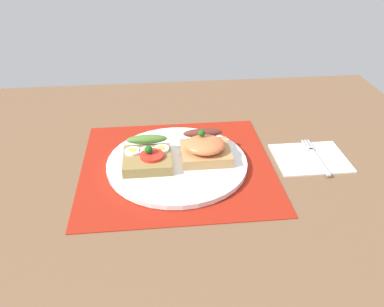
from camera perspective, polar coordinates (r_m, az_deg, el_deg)
ground_plane at (r=79.56cm, az=-2.15°, el=-2.81°), size 120.00×90.00×3.20cm
placemat at (r=78.57cm, az=-2.18°, el=-1.76°), size 38.07×35.49×0.30cm
plate at (r=78.20cm, az=-2.19°, el=-1.36°), size 27.98×27.98×1.01cm
sandwich_egg_tomato at (r=77.09cm, az=-6.50°, el=-0.37°), size 9.39×10.44×4.20cm
sandwich_salmon at (r=77.96cm, az=1.92°, el=0.86°), size 9.68×10.28×6.01cm
napkin at (r=84.10cm, az=16.99°, el=-0.69°), size 14.65×11.94×0.60cm
fork at (r=84.45cm, az=17.55°, el=-0.28°), size 1.62×13.54×0.32cm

